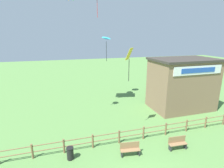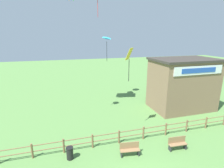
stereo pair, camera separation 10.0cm
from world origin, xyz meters
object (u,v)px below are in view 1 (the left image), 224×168
(trash_bin, at_px, (70,153))
(kite_cyan_delta, at_px, (106,39))
(seaside_building, at_px, (182,84))
(park_bench_near_fence, at_px, (130,149))
(kite_yellow_diamond, at_px, (129,58))
(park_bench_by_building, at_px, (177,143))

(trash_bin, height_order, kite_cyan_delta, kite_cyan_delta)
(seaside_building, height_order, park_bench_near_fence, seaside_building)
(park_bench_near_fence, bearing_deg, trash_bin, 169.10)
(park_bench_near_fence, height_order, trash_bin, park_bench_near_fence)
(kite_yellow_diamond, bearing_deg, kite_cyan_delta, 88.51)
(seaside_building, relative_size, trash_bin, 7.93)
(park_bench_near_fence, bearing_deg, park_bench_by_building, -5.24)
(trash_bin, bearing_deg, kite_cyan_delta, 62.50)
(kite_yellow_diamond, bearing_deg, seaside_building, 22.41)
(seaside_building, xyz_separation_m, park_bench_near_fence, (-9.02, -6.42, -2.45))
(park_bench_by_building, distance_m, trash_bin, 7.90)
(kite_cyan_delta, bearing_deg, park_bench_by_building, -77.85)
(park_bench_by_building, xyz_separation_m, trash_bin, (-7.82, 1.13, -0.06))
(kite_cyan_delta, distance_m, kite_yellow_diamond, 8.09)
(park_bench_by_building, distance_m, kite_yellow_diamond, 7.49)
(park_bench_by_building, height_order, kite_yellow_diamond, kite_yellow_diamond)
(trash_bin, height_order, kite_yellow_diamond, kite_yellow_diamond)
(kite_cyan_delta, bearing_deg, kite_yellow_diamond, -91.49)
(seaside_building, distance_m, kite_cyan_delta, 10.38)
(park_bench_by_building, relative_size, kite_yellow_diamond, 0.53)
(seaside_building, distance_m, park_bench_by_building, 8.94)
(park_bench_near_fence, relative_size, kite_cyan_delta, 0.48)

